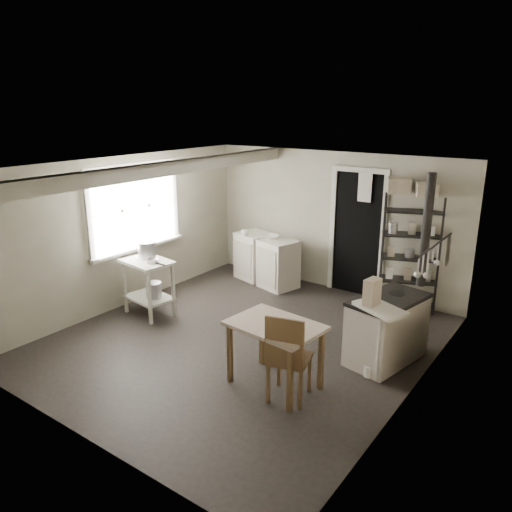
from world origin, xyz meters
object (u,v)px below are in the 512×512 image
Objects in this scene: chair at (290,356)px; prep_table at (149,289)px; stockpot at (147,251)px; base_cabinets at (266,257)px; stove at (387,327)px; flour_sack at (394,298)px; work_table at (275,355)px; shelf_rack at (410,249)px.

prep_table is at bearing 152.74° from chair.
chair is (2.98, -0.78, -0.45)m from stockpot.
base_cabinets is 1.22× the size of stove.
chair is 2.24× the size of flour_sack.
chair reaches higher than prep_table.
stockpot is at bearing 166.20° from work_table.
shelf_rack reaches higher than prep_table.
stove is at bearing -72.82° from flour_sack.
work_table is at bearing -110.06° from stove.
base_cabinets is 2.85× the size of flour_sack.
stockpot reaches higher than chair.
stove is at bearing -100.48° from shelf_rack.
flour_sack is at bearing 118.66° from stove.
shelf_rack is at bearing 70.45° from flour_sack.
work_table is at bearing -96.96° from flour_sack.
base_cabinets is (0.73, 2.05, -0.48)m from stockpot.
shelf_rack is 3.98× the size of flour_sack.
shelf_rack is at bearing 38.45° from prep_table.
stockpot reaches higher than prep_table.
stockpot is 2.86m from work_table.
prep_table reaches higher than flour_sack.
stockpot is 0.29× the size of work_table.
stove is 1.04× the size of chair.
stove reaches higher than flour_sack.
work_table is 0.30m from chair.
stove is at bearing 58.46° from work_table.
stove is (0.36, -1.71, -0.51)m from shelf_rack.
prep_table is at bearing -91.95° from base_cabinets.
shelf_rack is 3.07m from work_table.
work_table is at bearing -120.34° from shelf_rack.
chair is (2.24, -2.83, 0.02)m from base_cabinets.
shelf_rack reaches higher than stockpot.
shelf_rack reaches higher than base_cabinets.
stove is (3.40, 0.70, 0.04)m from prep_table.
shelf_rack is (3.15, 2.32, 0.01)m from stockpot.
stockpot is 0.16× the size of shelf_rack.
base_cabinets is at bearing 126.13° from work_table.
chair is at bearing -13.27° from prep_table.
stockpot reaches higher than stove.
shelf_rack reaches higher than work_table.
chair reaches higher than work_table.
chair is (2.88, -0.68, 0.08)m from prep_table.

